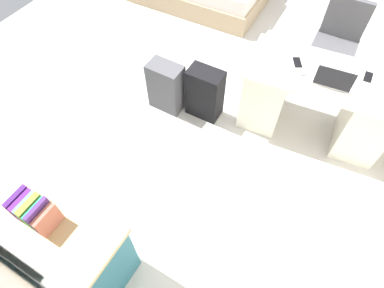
{
  "coord_description": "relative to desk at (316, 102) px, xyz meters",
  "views": [
    {
      "loc": [
        -1.29,
        2.45,
        2.79
      ],
      "look_at": [
        -0.51,
        1.11,
        0.6
      ],
      "focal_mm": 30.77,
      "sensor_mm": 36.0,
      "label": 1
    }
  ],
  "objects": [
    {
      "name": "book_row",
      "position": [
        1.23,
        2.29,
        0.46
      ],
      "size": [
        0.28,
        0.17,
        0.24
      ],
      "color": "#B76451",
      "rests_on": "credenza"
    },
    {
      "name": "cell_phone_by_mouse",
      "position": [
        0.3,
        -0.01,
        0.36
      ],
      "size": [
        0.13,
        0.15,
        0.01
      ],
      "primitive_type": "cube",
      "rotation": [
        0.0,
        0.0,
        0.53
      ],
      "color": "black",
      "rests_on": "desk"
    },
    {
      "name": "computer_mouse",
      "position": [
        0.21,
        0.09,
        0.37
      ],
      "size": [
        0.07,
        0.11,
        0.03
      ],
      "primitive_type": "ellipsoid",
      "rotation": [
        0.0,
        0.0,
        0.12
      ],
      "color": "white",
      "rests_on": "desk"
    },
    {
      "name": "credenza",
      "position": [
        1.57,
        2.28,
        -0.02
      ],
      "size": [
        1.8,
        0.48,
        0.75
      ],
      "color": "#235B6B",
      "rests_on": "ground_plane"
    },
    {
      "name": "desk",
      "position": [
        0.0,
        0.0,
        0.0
      ],
      "size": [
        1.51,
        0.82,
        0.75
      ],
      "color": "silver",
      "rests_on": "ground_plane"
    },
    {
      "name": "ground_plane",
      "position": [
        1.23,
        0.07,
        -0.39
      ],
      "size": [
        6.19,
        6.19,
        0.0
      ],
      "primitive_type": "plane",
      "color": "beige"
    },
    {
      "name": "office_chair",
      "position": [
        0.09,
        -0.84,
        0.03
      ],
      "size": [
        0.52,
        0.52,
        0.94
      ],
      "color": "black",
      "rests_on": "ground_plane"
    },
    {
      "name": "cell_phone_near_laptop",
      "position": [
        -0.31,
        -0.14,
        0.36
      ],
      "size": [
        0.07,
        0.14,
        0.01
      ],
      "primitive_type": "cube",
      "rotation": [
        0.0,
        0.0,
        0.05
      ],
      "color": "black",
      "rests_on": "desk"
    },
    {
      "name": "suitcase_spare_grey",
      "position": [
        1.45,
        0.48,
        -0.11
      ],
      "size": [
        0.36,
        0.22,
        0.57
      ],
      "primitive_type": "cube",
      "rotation": [
        0.0,
        0.0,
        0.0
      ],
      "color": "#4C4C51",
      "rests_on": "ground_plane"
    },
    {
      "name": "laptop",
      "position": [
        -0.05,
        0.1,
        0.41
      ],
      "size": [
        0.33,
        0.26,
        0.21
      ],
      "color": "#B7B7BC",
      "rests_on": "desk"
    },
    {
      "name": "suitcase_black",
      "position": [
        1.04,
        0.37,
        -0.1
      ],
      "size": [
        0.36,
        0.23,
        0.59
      ],
      "primitive_type": "cube",
      "rotation": [
        0.0,
        0.0,
        0.02
      ],
      "color": "black",
      "rests_on": "ground_plane"
    }
  ]
}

